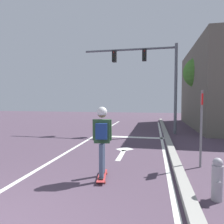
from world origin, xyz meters
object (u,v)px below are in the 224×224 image
Objects in this scene: skateboard at (102,176)px; traffic_signal_mast at (149,69)px; roadside_tree at (199,73)px; street_sign_post at (201,117)px; fire_hydrant at (217,179)px; skater at (102,132)px.

skateboard is 7.99m from traffic_signal_mast.
roadside_tree is at bearing 44.99° from traffic_signal_mast.
traffic_signal_mast reaches higher than roadside_tree.
street_sign_post is 0.44× the size of roadside_tree.
fire_hydrant is (1.44, -7.68, -3.25)m from traffic_signal_mast.
street_sign_post is (2.46, 1.37, 0.30)m from skater.
fire_hydrant is at bearing -13.73° from skater.
skateboard is 0.53× the size of skater.
fire_hydrant is 11.61m from roadside_tree.
street_sign_post is 2.19m from fire_hydrant.
skateboard is 0.16× the size of traffic_signal_mast.
street_sign_post is (1.56, -5.74, -2.24)m from traffic_signal_mast.
skater is at bearing -97.23° from traffic_signal_mast.
traffic_signal_mast is at bearing 82.77° from skater.
street_sign_post is (2.46, 1.35, 1.33)m from skateboard.
street_sign_post reaches higher than skateboard.
fire_hydrant is at bearing -99.57° from roadside_tree.
street_sign_post reaches higher than skater.
skater reaches higher than skateboard.
fire_hydrant is at bearing -93.49° from street_sign_post.
skater is at bearing -150.89° from street_sign_post.
skater is 2.51m from fire_hydrant.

